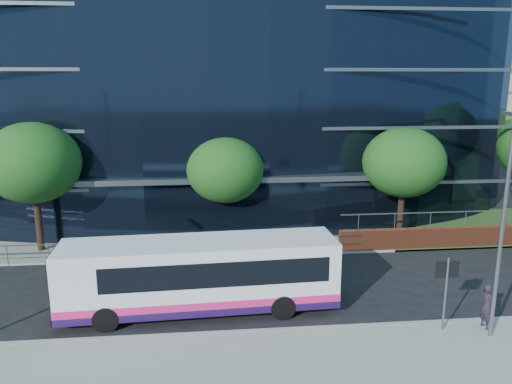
{
  "coord_description": "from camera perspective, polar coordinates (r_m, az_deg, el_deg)",
  "views": [
    {
      "loc": [
        -4.02,
        -17.57,
        9.26
      ],
      "look_at": [
        -1.44,
        8.0,
        3.27
      ],
      "focal_mm": 35.0,
      "sensor_mm": 36.0,
      "label": 1
    }
  ],
  "objects": [
    {
      "name": "guard_railings",
      "position": [
        26.29,
        -14.23,
        -6.04
      ],
      "size": [
        24.0,
        0.05,
        1.1
      ],
      "color": "slate",
      "rests_on": "ground"
    },
    {
      "name": "pedestrian",
      "position": [
        20.66,
        24.89,
        -11.71
      ],
      "size": [
        0.49,
        0.68,
        1.73
      ],
      "primitive_type": "imported",
      "rotation": [
        0.0,
        0.0,
        1.7
      ],
      "color": "#231C2A",
      "rests_on": "pavement_near"
    },
    {
      "name": "tree_far_a",
      "position": [
        28.39,
        -24.16,
        3.05
      ],
      "size": [
        4.95,
        4.95,
        6.98
      ],
      "color": "black",
      "rests_on": "ground"
    },
    {
      "name": "glass_office",
      "position": [
        38.44,
        -5.84,
        11.17
      ],
      "size": [
        44.0,
        23.1,
        16.0
      ],
      "color": "black",
      "rests_on": "ground"
    },
    {
      "name": "apartment_block",
      "position": [
        83.03,
        20.54,
        13.59
      ],
      "size": [
        60.0,
        42.0,
        30.0
      ],
      "color": "#2D511E",
      "rests_on": "ground"
    },
    {
      "name": "tree_far_b",
      "position": [
        27.56,
        -3.55,
        2.53
      ],
      "size": [
        4.29,
        4.29,
        6.05
      ],
      "color": "black",
      "rests_on": "ground"
    },
    {
      "name": "kerb",
      "position": [
        19.37,
        7.18,
        -15.29
      ],
      "size": [
        80.0,
        0.25,
        0.16
      ],
      "primitive_type": "cube",
      "color": "gray",
      "rests_on": "ground"
    },
    {
      "name": "yellow_line_outer",
      "position": [
        19.58,
        7.04,
        -15.21
      ],
      "size": [
        80.0,
        0.08,
        0.01
      ],
      "primitive_type": "cube",
      "color": "gold",
      "rests_on": "ground"
    },
    {
      "name": "tree_dist_e",
      "position": [
        64.21,
        20.34,
        8.09
      ],
      "size": [
        4.62,
        4.62,
        6.51
      ],
      "color": "black",
      "rests_on": "ground"
    },
    {
      "name": "city_bus",
      "position": [
        20.18,
        -6.15,
        -9.38
      ],
      "size": [
        11.01,
        3.01,
        2.95
      ],
      "rotation": [
        0.0,
        0.0,
        0.05
      ],
      "color": "silver",
      "rests_on": "ground"
    },
    {
      "name": "street_sign",
      "position": [
        19.46,
        20.96,
        -9.24
      ],
      "size": [
        0.85,
        0.09,
        2.8
      ],
      "color": "slate",
      "rests_on": "pavement_near"
    },
    {
      "name": "yellow_line_inner",
      "position": [
        19.71,
        6.94,
        -15.01
      ],
      "size": [
        80.0,
        0.08,
        0.01
      ],
      "primitive_type": "cube",
      "color": "gold",
      "rests_on": "ground"
    },
    {
      "name": "ground",
      "position": [
        20.27,
        6.53,
        -14.17
      ],
      "size": [
        200.0,
        200.0,
        0.0
      ],
      "primitive_type": "plane",
      "color": "black",
      "rests_on": "ground"
    },
    {
      "name": "tree_far_c",
      "position": [
        29.16,
        16.56,
        3.24
      ],
      "size": [
        4.62,
        4.62,
        6.51
      ],
      "color": "black",
      "rests_on": "ground"
    },
    {
      "name": "streetlight_east",
      "position": [
        19.0,
        26.36,
        -2.99
      ],
      "size": [
        0.15,
        0.77,
        8.0
      ],
      "color": "slate",
      "rests_on": "pavement_near"
    },
    {
      "name": "far_forecourt",
      "position": [
        30.09,
        -9.29,
        -4.89
      ],
      "size": [
        50.0,
        8.0,
        0.1
      ],
      "primitive_type": "cube",
      "color": "gray",
      "rests_on": "ground"
    }
  ]
}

